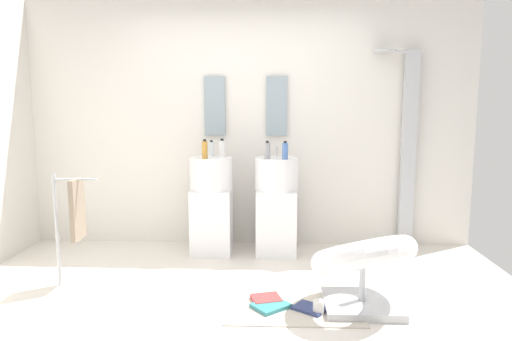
# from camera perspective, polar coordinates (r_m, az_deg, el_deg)

# --- Properties ---
(ground_plane) EXTENTS (4.80, 3.60, 0.04)m
(ground_plane) POSITION_cam_1_polar(r_m,az_deg,el_deg) (3.55, -2.89, -16.96)
(ground_plane) COLOR silver
(rear_partition) EXTENTS (4.80, 0.10, 2.60)m
(rear_partition) POSITION_cam_1_polar(r_m,az_deg,el_deg) (4.87, -1.26, 5.91)
(rear_partition) COLOR silver
(rear_partition) RESTS_ON ground_plane
(pedestal_sink_left) EXTENTS (0.43, 0.43, 1.08)m
(pedestal_sink_left) POSITION_cam_1_polar(r_m,az_deg,el_deg) (4.61, -5.59, -4.20)
(pedestal_sink_left) COLOR white
(pedestal_sink_left) RESTS_ON ground_plane
(pedestal_sink_right) EXTENTS (0.43, 0.43, 1.08)m
(pedestal_sink_right) POSITION_cam_1_polar(r_m,az_deg,el_deg) (4.57, 2.56, -4.29)
(pedestal_sink_right) COLOR white
(pedestal_sink_right) RESTS_ON ground_plane
(vanity_mirror_left) EXTENTS (0.22, 0.03, 0.62)m
(vanity_mirror_left) POSITION_cam_1_polar(r_m,az_deg,el_deg) (4.83, -5.22, 8.08)
(vanity_mirror_left) COLOR #8C9EA8
(vanity_mirror_right) EXTENTS (0.22, 0.03, 0.62)m
(vanity_mirror_right) POSITION_cam_1_polar(r_m,az_deg,el_deg) (4.79, 2.62, 8.11)
(vanity_mirror_right) COLOR #8C9EA8
(shower_column) EXTENTS (0.49, 0.24, 2.05)m
(shower_column) POSITION_cam_1_polar(r_m,az_deg,el_deg) (4.95, 18.49, 2.97)
(shower_column) COLOR #B7BABF
(shower_column) RESTS_ON ground_plane
(lounge_chair) EXTENTS (1.05, 1.05, 0.65)m
(lounge_chair) POSITION_cam_1_polar(r_m,az_deg,el_deg) (3.47, 13.32, -11.20)
(lounge_chair) COLOR #B7BABF
(lounge_chair) RESTS_ON ground_plane
(towel_rack) EXTENTS (0.37, 0.22, 0.95)m
(towel_rack) POSITION_cam_1_polar(r_m,az_deg,el_deg) (4.00, -21.93, -4.86)
(towel_rack) COLOR #B7BABF
(towel_rack) RESTS_ON ground_plane
(area_rug) EXTENTS (1.00, 0.64, 0.01)m
(area_rug) POSITION_cam_1_polar(r_m,az_deg,el_deg) (3.54, 4.74, -16.66)
(area_rug) COLOR beige
(area_rug) RESTS_ON ground_plane
(magazine_teal) EXTENTS (0.32, 0.32, 0.03)m
(magazine_teal) POSITION_cam_1_polar(r_m,az_deg,el_deg) (3.49, 1.87, -16.63)
(magazine_teal) COLOR teal
(magazine_teal) RESTS_ON area_rug
(magazine_red) EXTENTS (0.26, 0.24, 0.03)m
(magazine_red) POSITION_cam_1_polar(r_m,az_deg,el_deg) (3.59, 1.31, -15.89)
(magazine_red) COLOR #B73838
(magazine_red) RESTS_ON area_rug
(magazine_navy) EXTENTS (0.28, 0.27, 0.02)m
(magazine_navy) POSITION_cam_1_polar(r_m,az_deg,el_deg) (3.48, 6.81, -16.84)
(magazine_navy) COLOR navy
(magazine_navy) RESTS_ON area_rug
(coffee_mug) EXTENTS (0.08, 0.08, 0.10)m
(coffee_mug) POSITION_cam_1_polar(r_m,az_deg,el_deg) (3.41, 7.87, -16.66)
(coffee_mug) COLOR white
(coffee_mug) RESTS_ON area_rug
(soap_bottle_amber) EXTENTS (0.06, 0.06, 0.19)m
(soap_bottle_amber) POSITION_cam_1_polar(r_m,az_deg,el_deg) (4.43, -6.48, 2.63)
(soap_bottle_amber) COLOR #C68C38
(soap_bottle_amber) RESTS_ON pedestal_sink_left
(soap_bottle_blue) EXTENTS (0.06, 0.06, 0.18)m
(soap_bottle_blue) POSITION_cam_1_polar(r_m,az_deg,el_deg) (4.36, 3.69, 2.49)
(soap_bottle_blue) COLOR #4C72B7
(soap_bottle_blue) RESTS_ON pedestal_sink_right
(soap_bottle_white) EXTENTS (0.06, 0.06, 0.18)m
(soap_bottle_white) POSITION_cam_1_polar(r_m,az_deg,el_deg) (4.58, -4.30, 2.80)
(soap_bottle_white) COLOR white
(soap_bottle_white) RESTS_ON pedestal_sink_left
(soap_bottle_grey) EXTENTS (0.06, 0.06, 0.18)m
(soap_bottle_grey) POSITION_cam_1_polar(r_m,az_deg,el_deg) (4.38, 1.43, 2.53)
(soap_bottle_grey) COLOR #99999E
(soap_bottle_grey) RESTS_ON pedestal_sink_right
(soap_bottle_clear) EXTENTS (0.05, 0.05, 0.17)m
(soap_bottle_clear) POSITION_cam_1_polar(r_m,az_deg,el_deg) (4.63, -5.64, 2.73)
(soap_bottle_clear) COLOR silver
(soap_bottle_clear) RESTS_ON pedestal_sink_left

